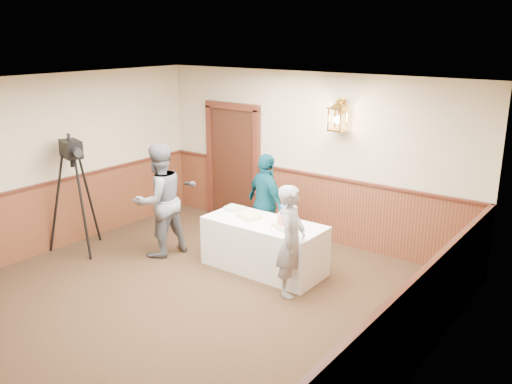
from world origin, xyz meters
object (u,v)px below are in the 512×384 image
display_table (264,246)px  interviewer (159,200)px  sheet_cake_green (234,208)px  baker (291,241)px  tiered_cake (286,219)px  assistant_p (266,203)px  sheet_cake_yellow (249,216)px  tv_camera_rig (76,202)px

display_table → interviewer: bearing=-163.1°
sheet_cake_green → baker: baker is taller
tiered_cake → sheet_cake_green: size_ratio=1.54×
tiered_cake → interviewer: 2.11m
interviewer → assistant_p: interviewer is taller
tiered_cake → display_table: bearing=177.1°
interviewer → assistant_p: size_ratio=1.12×
sheet_cake_yellow → sheet_cake_green: sheet_cake_yellow is taller
display_table → tiered_cake: tiered_cake is taller
interviewer → baker: interviewer is taller
tiered_cake → interviewer: interviewer is taller
tiered_cake → sheet_cake_green: (-1.08, 0.17, -0.10)m
display_table → tv_camera_rig: 3.10m
display_table → interviewer: size_ratio=1.01×
tiered_cake → interviewer: size_ratio=0.23×
sheet_cake_yellow → baker: 1.08m
tv_camera_rig → display_table: bearing=40.6°
tiered_cake → tv_camera_rig: (-3.23, -1.16, -0.07)m
baker → tv_camera_rig: tv_camera_rig is taller
display_table → tv_camera_rig: (-2.83, -1.18, 0.44)m
tiered_cake → tv_camera_rig: tv_camera_rig is taller
interviewer → assistant_p: (1.24, 1.12, -0.09)m
tiered_cake → sheet_cake_green: tiered_cake is taller
sheet_cake_yellow → tv_camera_rig: bearing=-155.4°
display_table → assistant_p: (-0.41, 0.61, 0.43)m
display_table → tv_camera_rig: tv_camera_rig is taller
display_table → sheet_cake_green: size_ratio=6.81×
tiered_cake → sheet_cake_yellow: 0.67m
interviewer → baker: 2.40m
sheet_cake_green → display_table: bearing=-12.7°
interviewer → baker: bearing=103.6°
baker → sheet_cake_yellow: bearing=52.2°
sheet_cake_green → assistant_p: (0.28, 0.46, 0.02)m
sheet_cake_green → tv_camera_rig: size_ratio=0.15×
sheet_cake_yellow → sheet_cake_green: size_ratio=1.25×
sheet_cake_yellow → display_table: bearing=1.8°
display_table → sheet_cake_yellow: size_ratio=5.47×
baker → assistant_p: bearing=32.2°
interviewer → assistant_p: 1.67m
display_table → assistant_p: bearing=123.6°
baker → display_table: bearing=44.9°
sheet_cake_yellow → assistant_p: 0.64m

